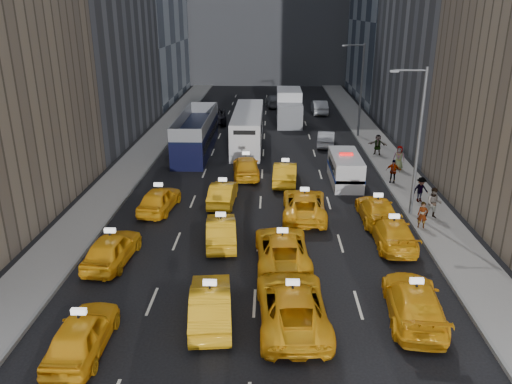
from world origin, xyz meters
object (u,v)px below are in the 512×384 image
Objects in this scene: city_bus at (248,128)px; pedestrian_0 at (422,215)px; box_truck at (289,107)px; nypd_van at (345,169)px; double_decker at (196,133)px.

city_bus is 7.94× the size of pedestrian_0.
box_truck is 5.13× the size of pedestrian_0.
nypd_van reaches higher than pedestrian_0.
box_truck is 29.26m from pedestrian_0.
double_decker is (-12.03, 8.04, 0.64)m from nypd_van.
double_decker is 22.32m from pedestrian_0.
pedestrian_0 is (15.32, -16.22, -0.73)m from double_decker.
double_decker is 14.95m from box_truck.
nypd_van is 8.82m from pedestrian_0.
box_truck reaches higher than double_decker.
nypd_van is at bearing 128.03° from pedestrian_0.
double_decker reaches higher than nypd_van.
box_truck reaches higher than nypd_van.
pedestrian_0 is at bearing -67.22° from nypd_van.
box_truck is (4.14, 9.60, 0.17)m from city_bus.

